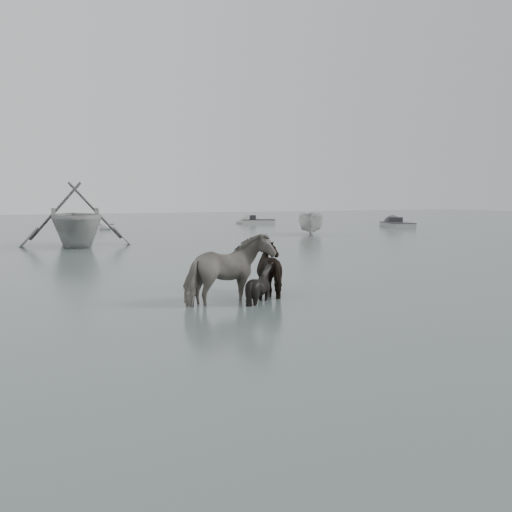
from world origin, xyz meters
name	(u,v)px	position (x,y,z in m)	size (l,w,h in m)	color
ground	(289,310)	(0.00, 0.00, 0.00)	(140.00, 140.00, 0.00)	#4D5B56
pony_pinto	(228,264)	(-0.86, 1.26, 0.89)	(0.95, 2.10, 1.77)	black
pony_dark	(277,264)	(0.71, 1.99, 0.73)	(1.44, 1.24, 1.45)	black
pony_black	(260,275)	(-0.13, 1.14, 0.61)	(0.98, 1.11, 1.22)	black
rowboat_trail	(76,213)	(-2.06, 17.78, 1.59)	(5.22, 6.04, 3.18)	#AAACAA
boat_small	(311,222)	(12.30, 20.36, 0.78)	(1.51, 4.02, 1.55)	#AFAEAA
skiff_port	(397,222)	(22.52, 24.89, 0.38)	(5.04, 1.60, 0.75)	gray
skiff_mid	(88,224)	(0.62, 32.88, 0.38)	(5.83, 1.60, 0.75)	#A9ABA9
skiff_star	(258,219)	(15.21, 34.61, 0.38)	(3.94, 1.60, 0.75)	#B0B0AB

